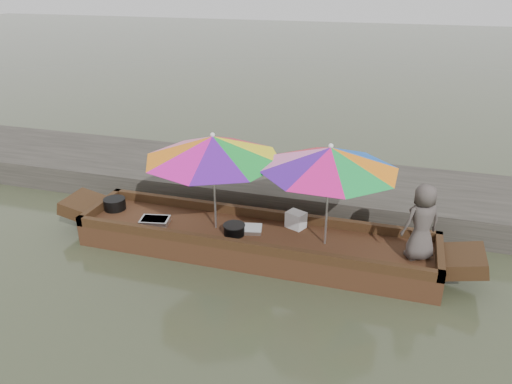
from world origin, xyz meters
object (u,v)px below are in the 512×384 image
(tray_crayfish, at_px, (155,221))
(cooking_pot, at_px, (115,204))
(boat_hull, at_px, (254,243))
(umbrella_stern, at_px, (328,196))
(supply_bag, at_px, (296,220))
(tray_scallop, at_px, (247,229))
(umbrella_bow, at_px, (214,182))
(charcoal_grill, at_px, (234,230))
(vendor, at_px, (422,222))

(tray_crayfish, bearing_deg, cooking_pot, 162.15)
(boat_hull, distance_m, umbrella_stern, 1.45)
(tray_crayfish, bearing_deg, supply_bag, 13.95)
(umbrella_stern, bearing_deg, tray_scallop, 178.19)
(tray_scallop, height_order, supply_bag, supply_bag)
(supply_bag, bearing_deg, cooking_pot, -175.33)
(umbrella_bow, bearing_deg, supply_bag, 17.39)
(umbrella_bow, bearing_deg, tray_scallop, 4.36)
(charcoal_grill, xyz_separation_m, vendor, (2.69, 0.12, 0.48))
(tray_crayfish, xyz_separation_m, tray_scallop, (1.49, 0.20, -0.01))
(boat_hull, relative_size, cooking_pot, 15.20)
(cooking_pot, bearing_deg, charcoal_grill, -6.49)
(boat_hull, relative_size, vendor, 4.93)
(cooking_pot, height_order, tray_crayfish, cooking_pot)
(supply_bag, relative_size, vendor, 0.25)
(tray_scallop, relative_size, vendor, 0.40)
(charcoal_grill, height_order, vendor, vendor)
(tray_scallop, xyz_separation_m, charcoal_grill, (-0.15, -0.17, 0.05))
(umbrella_bow, xyz_separation_m, umbrella_stern, (1.73, 0.00, 0.00))
(tray_crayfish, relative_size, vendor, 0.40)
(tray_crayfish, relative_size, supply_bag, 1.60)
(tray_crayfish, relative_size, charcoal_grill, 1.40)
(cooking_pot, distance_m, charcoal_grill, 2.25)
(umbrella_bow, height_order, umbrella_stern, same)
(umbrella_stern, bearing_deg, boat_hull, 180.00)
(tray_crayfish, height_order, vendor, vendor)
(boat_hull, distance_m, tray_crayfish, 1.63)
(supply_bag, bearing_deg, umbrella_bow, -162.61)
(charcoal_grill, bearing_deg, tray_crayfish, -178.44)
(boat_hull, bearing_deg, charcoal_grill, -155.20)
(boat_hull, height_order, cooking_pot, cooking_pot)
(vendor, relative_size, umbrella_stern, 0.57)
(tray_crayfish, bearing_deg, umbrella_bow, 9.59)
(tray_crayfish, height_order, umbrella_stern, umbrella_stern)
(tray_scallop, bearing_deg, supply_bag, 25.91)
(charcoal_grill, xyz_separation_m, umbrella_bow, (-0.35, 0.13, 0.70))
(tray_crayfish, distance_m, supply_bag, 2.25)
(charcoal_grill, height_order, umbrella_stern, umbrella_stern)
(vendor, bearing_deg, tray_crayfish, -29.87)
(cooking_pot, xyz_separation_m, charcoal_grill, (2.23, -0.25, -0.02))
(cooking_pot, distance_m, supply_bag, 3.09)
(cooking_pot, relative_size, tray_crayfish, 0.81)
(vendor, distance_m, umbrella_stern, 1.33)
(umbrella_stern, bearing_deg, supply_bag, 144.42)
(vendor, bearing_deg, cooking_pot, -33.65)
(boat_hull, xyz_separation_m, tray_scallop, (-0.12, 0.04, 0.21))
(tray_crayfish, xyz_separation_m, charcoal_grill, (1.33, 0.04, 0.03))
(tray_scallop, distance_m, umbrella_stern, 1.43)
(umbrella_stern, bearing_deg, charcoal_grill, -174.65)
(cooking_pot, distance_m, umbrella_bow, 2.00)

